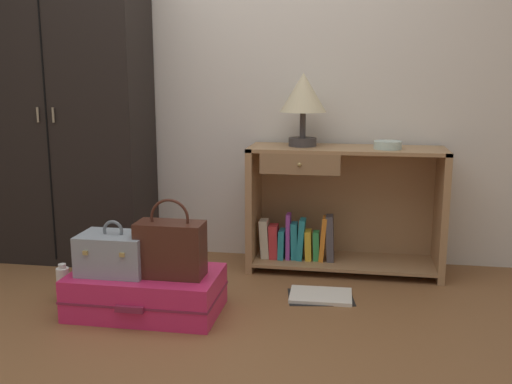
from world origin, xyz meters
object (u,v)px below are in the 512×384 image
Objects in this scene: handbag at (170,248)px; open_book_on_floor at (321,296)px; bookshelf at (337,210)px; train_case at (114,253)px; wardrobe at (65,112)px; bowl at (388,145)px; suitcase_large at (146,292)px; bottle at (63,284)px; table_lamp at (303,96)px.

handbag reaches higher than open_book_on_floor.
bookshelf is 1.39m from train_case.
wardrobe is at bearing 164.66° from open_book_on_floor.
bowl is 0.41× the size of handbag.
bookshelf reaches higher than open_book_on_floor.
handbag is at bearing -131.38° from bookshelf.
train_case is at bearing -179.58° from handbag.
suitcase_large is 0.94m from open_book_on_floor.
open_book_on_floor is (1.68, -0.46, -0.95)m from wardrobe.
bottle is (-1.70, -0.73, -0.69)m from bowl.
suitcase_large is at bearing -146.56° from bowl.
bookshelf is 1.29m from suitcase_large.
handbag is 1.91× the size of bottle.
table_lamp is 0.58m from bowl.
suitcase_large is at bearing -8.11° from bottle.
open_book_on_floor is at bearing -96.76° from bookshelf.
open_book_on_floor is (-0.06, -0.51, -0.37)m from bookshelf.
bottle is at bearing -168.37° from open_book_on_floor.
suitcase_large is at bearing 168.75° from handbag.
wardrobe is 9.31× the size of bottle.
suitcase_large is (0.81, -0.81, -0.85)m from wardrobe.
train_case is at bearing -140.46° from bookshelf.
wardrobe reaches higher than handbag.
bowl is at bearing 52.57° from open_book_on_floor.
bowl is at bearing 23.18° from bottle.
wardrobe is at bearing -178.47° from bookshelf.
handbag is at bearing -142.11° from bowl.
table_lamp reaches higher than bowl.
bookshelf is at bearing 83.24° from open_book_on_floor.
table_lamp is 1.13× the size of open_book_on_floor.
table_lamp reaches higher than bookshelf.
table_lamp is at bearing 50.47° from suitcase_large.
train_case is 1.13m from open_book_on_floor.
wardrobe is 2.53× the size of suitcase_large.
table_lamp reaches higher than train_case.
suitcase_large is (-0.71, -0.85, -0.96)m from table_lamp.
bowl is at bearing 33.44° from suitcase_large.
bowl is 0.79× the size of bottle.
wardrobe is at bearing 179.69° from bowl.
bottle is at bearing 171.17° from handbag.
suitcase_large is 1.93× the size of handbag.
handbag is (0.96, -0.84, -0.60)m from wardrobe.
table_lamp is at bearing 33.24° from bottle.
table_lamp is 1.29× the size of train_case.
suitcase_large is 3.68× the size of bottle.
bottle is at bearing -156.82° from bowl.
bowl is 1.98m from bottle.
bottle is at bearing -146.76° from table_lamp.
handbag is at bearing 0.42° from train_case.
suitcase_large is (-0.92, -0.86, -0.27)m from bookshelf.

